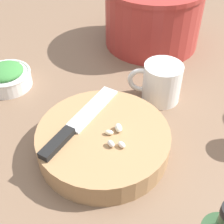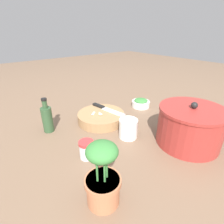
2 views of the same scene
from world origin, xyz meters
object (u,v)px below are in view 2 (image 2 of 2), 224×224
object	(u,v)px
herb_bowl	(141,103)
cutting_board	(101,117)
garlic_cloves	(98,114)
stock_pot	(190,126)
oil_bottle	(47,118)
chef_knife	(106,109)
coffee_mug	(128,128)
potted_herb	(103,180)
spice_jar	(87,149)

from	to	relation	value
herb_bowl	cutting_board	bearing A→B (deg)	0.25
garlic_cloves	herb_bowl	bearing A→B (deg)	-178.82
herb_bowl	stock_pot	xyz separation A→B (m)	(0.14, 0.42, 0.06)
herb_bowl	oil_bottle	distance (m)	0.60
chef_knife	coffee_mug	size ratio (longest dim) A/B	2.03
herb_bowl	stock_pot	size ratio (longest dim) A/B	0.42
chef_knife	potted_herb	size ratio (longest dim) A/B	1.10
cutting_board	chef_knife	xyz separation A→B (m)	(-0.05, -0.02, 0.03)
cutting_board	coffee_mug	xyz separation A→B (m)	(-0.01, 0.21, 0.02)
garlic_cloves	chef_knife	bearing A→B (deg)	-160.33
cutting_board	oil_bottle	size ratio (longest dim) A/B	1.46
cutting_board	oil_bottle	world-z (taller)	oil_bottle
coffee_mug	potted_herb	world-z (taller)	potted_herb
chef_knife	coffee_mug	bearing A→B (deg)	69.87
chef_knife	garlic_cloves	world-z (taller)	same
spice_jar	herb_bowl	bearing A→B (deg)	-158.40
herb_bowl	potted_herb	xyz separation A→B (m)	(0.62, 0.42, 0.06)
stock_pot	potted_herb	distance (m)	0.48
herb_bowl	oil_bottle	size ratio (longest dim) A/B	0.67
oil_bottle	garlic_cloves	bearing A→B (deg)	160.24
oil_bottle	potted_herb	size ratio (longest dim) A/B	0.84
garlic_cloves	spice_jar	bearing A→B (deg)	46.89
stock_pot	spice_jar	bearing A→B (deg)	-25.79
cutting_board	potted_herb	bearing A→B (deg)	55.47
coffee_mug	garlic_cloves	bearing A→B (deg)	-79.17
chef_knife	oil_bottle	xyz separation A→B (m)	(0.32, -0.06, 0.02)
potted_herb	spice_jar	bearing A→B (deg)	-107.91
herb_bowl	stock_pot	distance (m)	0.44
coffee_mug	oil_bottle	distance (m)	0.41
cutting_board	spice_jar	size ratio (longest dim) A/B	3.46
herb_bowl	potted_herb	world-z (taller)	potted_herb
herb_bowl	spice_jar	bearing A→B (deg)	21.60
spice_jar	oil_bottle	bearing A→B (deg)	-81.11
garlic_cloves	oil_bottle	bearing A→B (deg)	-19.76
cutting_board	herb_bowl	bearing A→B (deg)	-179.75
herb_bowl	potted_herb	distance (m)	0.75
coffee_mug	stock_pot	distance (m)	0.27
cutting_board	herb_bowl	xyz separation A→B (m)	(-0.33, -0.00, 0.00)
oil_bottle	potted_herb	xyz separation A→B (m)	(0.02, 0.50, 0.02)
cutting_board	coffee_mug	bearing A→B (deg)	93.28
garlic_cloves	herb_bowl	world-z (taller)	garlic_cloves
herb_bowl	spice_jar	size ratio (longest dim) A/B	1.59
garlic_cloves	stock_pot	xyz separation A→B (m)	(-0.22, 0.41, 0.03)
coffee_mug	oil_bottle	bearing A→B (deg)	-45.89
spice_jar	stock_pot	xyz separation A→B (m)	(-0.41, 0.20, 0.05)
cutting_board	coffee_mug	world-z (taller)	coffee_mug
coffee_mug	chef_knife	bearing A→B (deg)	-99.42
stock_pot	potted_herb	bearing A→B (deg)	0.80
garlic_cloves	spice_jar	distance (m)	0.29
cutting_board	coffee_mug	size ratio (longest dim) A/B	2.28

